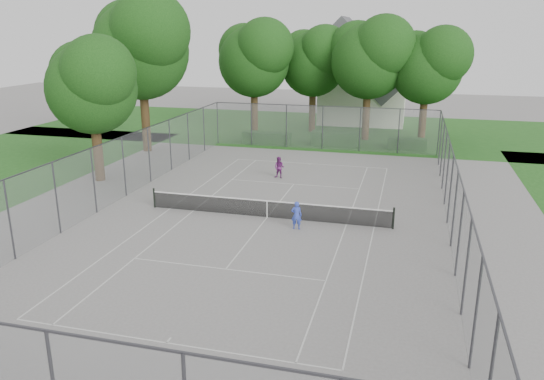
% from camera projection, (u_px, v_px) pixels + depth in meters
% --- Properties ---
extents(ground, '(120.00, 120.00, 0.00)m').
position_uv_depth(ground, '(267.00, 218.00, 27.48)').
color(ground, slate).
rests_on(ground, ground).
extents(grass_far, '(60.00, 20.00, 0.00)m').
position_uv_depth(grass_far, '(337.00, 130.00, 51.54)').
color(grass_far, '#1D4F16').
rests_on(grass_far, ground).
extents(court_markings, '(11.03, 23.83, 0.01)m').
position_uv_depth(court_markings, '(267.00, 217.00, 27.48)').
color(court_markings, beige).
rests_on(court_markings, ground).
extents(tennis_net, '(12.87, 0.10, 1.10)m').
position_uv_depth(tennis_net, '(267.00, 208.00, 27.33)').
color(tennis_net, black).
rests_on(tennis_net, ground).
extents(perimeter_fence, '(18.08, 34.08, 3.52)m').
position_uv_depth(perimeter_fence, '(267.00, 184.00, 26.95)').
color(perimeter_fence, '#38383D').
rests_on(perimeter_fence, ground).
extents(tree_far_left, '(7.24, 6.61, 10.40)m').
position_uv_depth(tree_far_left, '(255.00, 56.00, 46.72)').
color(tree_far_left, '#382614').
rests_on(tree_far_left, ground).
extents(tree_far_midleft, '(6.84, 6.25, 9.84)m').
position_uv_depth(tree_far_midleft, '(314.00, 59.00, 48.75)').
color(tree_far_midleft, '#382614').
rests_on(tree_far_midleft, ground).
extents(tree_far_midright, '(7.39, 6.75, 10.62)m').
position_uv_depth(tree_far_midright, '(370.00, 55.00, 44.81)').
color(tree_far_midright, '#382614').
rests_on(tree_far_midright, ground).
extents(tree_far_right, '(6.78, 6.19, 9.74)m').
position_uv_depth(tree_far_right, '(428.00, 63.00, 43.89)').
color(tree_far_right, '#382614').
rests_on(tree_far_right, ground).
extents(tree_side_back, '(8.48, 7.75, 12.20)m').
position_uv_depth(tree_side_back, '(141.00, 43.00, 40.13)').
color(tree_side_back, '#382614').
rests_on(tree_side_back, ground).
extents(tree_side_front, '(6.36, 5.81, 9.14)m').
position_uv_depth(tree_side_front, '(92.00, 82.00, 32.44)').
color(tree_side_front, '#382614').
rests_on(tree_side_front, ground).
extents(hedge_left, '(4.03, 1.21, 1.01)m').
position_uv_depth(hedge_left, '(267.00, 138.00, 45.00)').
color(hedge_left, '#184215').
rests_on(hedge_left, ground).
extents(hedge_mid, '(3.87, 1.11, 1.22)m').
position_uv_depth(hedge_mid, '(335.00, 139.00, 44.12)').
color(hedge_mid, '#184215').
rests_on(hedge_mid, ground).
extents(hedge_right, '(3.07, 1.12, 0.92)m').
position_uv_depth(hedge_right, '(407.00, 144.00, 42.97)').
color(hedge_right, '#184215').
rests_on(hedge_right, ground).
extents(house, '(8.51, 6.60, 10.60)m').
position_uv_depth(house, '(364.00, 81.00, 54.41)').
color(house, silver).
rests_on(house, ground).
extents(girl_player, '(0.55, 0.40, 1.41)m').
position_uv_depth(girl_player, '(296.00, 215.00, 25.72)').
color(girl_player, blue).
rests_on(girl_player, ground).
extents(woman_player, '(0.78, 0.66, 1.42)m').
position_uv_depth(woman_player, '(279.00, 168.00, 34.59)').
color(woman_player, '#682267').
rests_on(woman_player, ground).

